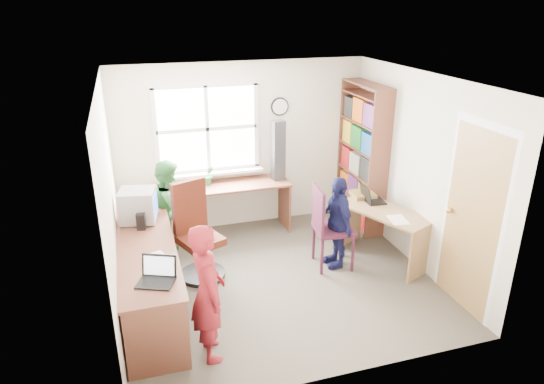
% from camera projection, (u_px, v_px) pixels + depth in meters
% --- Properties ---
extents(room, '(3.64, 3.44, 2.44)m').
position_uv_depth(room, '(277.00, 183.00, 5.52)').
color(room, '#433D34').
rests_on(room, ground).
extents(l_desk, '(2.38, 2.95, 0.75)m').
position_uv_depth(l_desk, '(168.00, 275.00, 5.11)').
color(l_desk, brown).
rests_on(l_desk, ground).
extents(right_desk, '(0.99, 1.31, 0.69)m').
position_uv_depth(right_desk, '(384.00, 224.00, 6.18)').
color(right_desk, '#9C774E').
rests_on(right_desk, ground).
extents(bookshelf, '(0.30, 1.02, 2.10)m').
position_uv_depth(bookshelf, '(362.00, 160.00, 7.01)').
color(bookshelf, brown).
rests_on(bookshelf, ground).
extents(swivel_chair, '(0.72, 0.72, 1.19)m').
position_uv_depth(swivel_chair, '(197.00, 237.00, 5.82)').
color(swivel_chair, black).
rests_on(swivel_chair, ground).
extents(wooden_chair, '(0.51, 0.51, 1.06)m').
position_uv_depth(wooden_chair, '(328.00, 224.00, 5.99)').
color(wooden_chair, '#3F1528').
rests_on(wooden_chair, ground).
extents(crt_monitor, '(0.46, 0.43, 0.39)m').
position_uv_depth(crt_monitor, '(138.00, 206.00, 5.60)').
color(crt_monitor, gray).
rests_on(crt_monitor, l_desk).
extents(laptop_left, '(0.41, 0.38, 0.23)m').
position_uv_depth(laptop_left, '(157.00, 276.00, 4.46)').
color(laptop_left, black).
rests_on(laptop_left, l_desk).
extents(laptop_right, '(0.29, 0.35, 0.23)m').
position_uv_depth(laptop_right, '(370.00, 197.00, 6.37)').
color(laptop_right, black).
rests_on(laptop_right, right_desk).
extents(speaker_a, '(0.11, 0.11, 0.19)m').
position_uv_depth(speaker_a, '(141.00, 221.00, 5.44)').
color(speaker_a, black).
rests_on(speaker_a, l_desk).
extents(speaker_b, '(0.10, 0.10, 0.18)m').
position_uv_depth(speaker_b, '(141.00, 203.00, 5.93)').
color(speaker_b, black).
rests_on(speaker_b, l_desk).
extents(cd_tower, '(0.19, 0.17, 0.86)m').
position_uv_depth(cd_tower, '(278.00, 150.00, 6.84)').
color(cd_tower, black).
rests_on(cd_tower, l_desk).
extents(game_box, '(0.32, 0.32, 0.06)m').
position_uv_depth(game_box, '(363.00, 195.00, 6.53)').
color(game_box, red).
rests_on(game_box, right_desk).
extents(paper_a, '(0.31, 0.36, 0.00)m').
position_uv_depth(paper_a, '(157.00, 259.00, 4.84)').
color(paper_a, white).
rests_on(paper_a, l_desk).
extents(paper_b, '(0.25, 0.32, 0.00)m').
position_uv_depth(paper_b, '(398.00, 220.00, 5.85)').
color(paper_b, white).
rests_on(paper_b, right_desk).
extents(potted_plant, '(0.17, 0.15, 0.28)m').
position_uv_depth(potted_plant, '(209.00, 175.00, 6.74)').
color(potted_plant, '#2B6D3A').
rests_on(potted_plant, l_desk).
extents(person_red, '(0.34, 0.51, 1.36)m').
position_uv_depth(person_red, '(208.00, 293.00, 4.42)').
color(person_red, maroon).
rests_on(person_red, ground).
extents(person_green, '(0.62, 0.73, 1.32)m').
position_uv_depth(person_green, '(171.00, 210.00, 6.21)').
color(person_green, '#2F7739').
rests_on(person_green, ground).
extents(person_navy, '(0.30, 0.70, 1.19)m').
position_uv_depth(person_navy, '(337.00, 222.00, 6.01)').
color(person_navy, '#141540').
rests_on(person_navy, ground).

